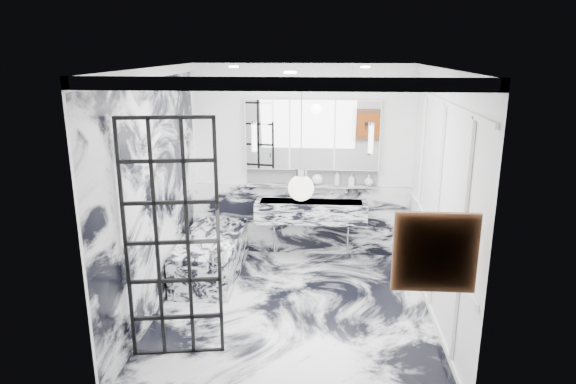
# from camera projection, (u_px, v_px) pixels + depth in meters

# --- Properties ---
(floor) EXTENTS (3.60, 3.60, 0.00)m
(floor) POSITION_uv_depth(u_px,v_px,m) (293.00, 309.00, 6.11)
(floor) COLOR silver
(floor) RESTS_ON ground
(ceiling) EXTENTS (3.60, 3.60, 0.00)m
(ceiling) POSITION_uv_depth(u_px,v_px,m) (294.00, 68.00, 5.35)
(ceiling) COLOR white
(ceiling) RESTS_ON wall_back
(wall_back) EXTENTS (3.60, 0.00, 3.60)m
(wall_back) POSITION_uv_depth(u_px,v_px,m) (302.00, 162.00, 7.46)
(wall_back) COLOR white
(wall_back) RESTS_ON floor
(wall_front) EXTENTS (3.60, 0.00, 3.60)m
(wall_front) POSITION_uv_depth(u_px,v_px,m) (279.00, 261.00, 4.00)
(wall_front) COLOR white
(wall_front) RESTS_ON floor
(wall_left) EXTENTS (0.00, 3.60, 3.60)m
(wall_left) POSITION_uv_depth(u_px,v_px,m) (154.00, 194.00, 5.85)
(wall_left) COLOR white
(wall_left) RESTS_ON floor
(wall_right) EXTENTS (0.00, 3.60, 3.60)m
(wall_right) POSITION_uv_depth(u_px,v_px,m) (439.00, 200.00, 5.61)
(wall_right) COLOR white
(wall_right) RESTS_ON floor
(marble_clad_back) EXTENTS (3.18, 0.05, 1.05)m
(marble_clad_back) POSITION_uv_depth(u_px,v_px,m) (301.00, 220.00, 7.67)
(marble_clad_back) COLOR silver
(marble_clad_back) RESTS_ON floor
(marble_clad_left) EXTENTS (0.02, 3.56, 2.68)m
(marble_clad_left) POSITION_uv_depth(u_px,v_px,m) (156.00, 199.00, 5.86)
(marble_clad_left) COLOR silver
(marble_clad_left) RESTS_ON floor
(panel_molding) EXTENTS (0.03, 3.40, 2.30)m
(panel_molding) POSITION_uv_depth(u_px,v_px,m) (437.00, 208.00, 5.64)
(panel_molding) COLOR white
(panel_molding) RESTS_ON floor
(soap_bottle_a) EXTENTS (0.09, 0.09, 0.21)m
(soap_bottle_a) POSITION_uv_depth(u_px,v_px,m) (337.00, 178.00, 7.39)
(soap_bottle_a) COLOR #8C5919
(soap_bottle_a) RESTS_ON ledge
(soap_bottle_b) EXTENTS (0.09, 0.09, 0.18)m
(soap_bottle_b) POSITION_uv_depth(u_px,v_px,m) (352.00, 179.00, 7.38)
(soap_bottle_b) COLOR #4C4C51
(soap_bottle_b) RESTS_ON ledge
(soap_bottle_c) EXTENTS (0.14, 0.14, 0.16)m
(soap_bottle_c) POSITION_uv_depth(u_px,v_px,m) (369.00, 180.00, 7.36)
(soap_bottle_c) COLOR silver
(soap_bottle_c) RESTS_ON ledge
(face_pot) EXTENTS (0.16, 0.16, 0.16)m
(face_pot) POSITION_uv_depth(u_px,v_px,m) (317.00, 180.00, 7.42)
(face_pot) COLOR white
(face_pot) RESTS_ON ledge
(amber_bottle) EXTENTS (0.04, 0.04, 0.10)m
(amber_bottle) POSITION_uv_depth(u_px,v_px,m) (319.00, 181.00, 7.42)
(amber_bottle) COLOR #8C5919
(amber_bottle) RESTS_ON ledge
(flower_vase) EXTENTS (0.07, 0.07, 0.12)m
(flower_vase) POSITION_uv_depth(u_px,v_px,m) (225.00, 257.00, 6.08)
(flower_vase) COLOR silver
(flower_vase) RESTS_ON bathtub
(crittall_door) EXTENTS (0.88, 0.18, 2.40)m
(crittall_door) POSITION_uv_depth(u_px,v_px,m) (172.00, 242.00, 4.92)
(crittall_door) COLOR black
(crittall_door) RESTS_ON floor
(artwork) EXTENTS (0.54, 0.05, 0.54)m
(artwork) POSITION_uv_depth(u_px,v_px,m) (435.00, 252.00, 3.93)
(artwork) COLOR #B53D12
(artwork) RESTS_ON wall_front
(pendant_light) EXTENTS (0.22, 0.22, 0.22)m
(pendant_light) POSITION_uv_depth(u_px,v_px,m) (301.00, 188.00, 4.35)
(pendant_light) COLOR white
(pendant_light) RESTS_ON ceiling
(trough_sink) EXTENTS (1.60, 0.45, 0.30)m
(trough_sink) POSITION_uv_depth(u_px,v_px,m) (311.00, 211.00, 7.39)
(trough_sink) COLOR silver
(trough_sink) RESTS_ON wall_back
(ledge) EXTENTS (1.90, 0.14, 0.04)m
(ledge) POSITION_uv_depth(u_px,v_px,m) (312.00, 186.00, 7.46)
(ledge) COLOR silver
(ledge) RESTS_ON wall_back
(subway_tile) EXTENTS (1.90, 0.03, 0.23)m
(subway_tile) POSITION_uv_depth(u_px,v_px,m) (312.00, 176.00, 7.48)
(subway_tile) COLOR white
(subway_tile) RESTS_ON wall_back
(mirror_cabinet) EXTENTS (1.90, 0.16, 1.00)m
(mirror_cabinet) POSITION_uv_depth(u_px,v_px,m) (312.00, 134.00, 7.26)
(mirror_cabinet) COLOR white
(mirror_cabinet) RESTS_ON wall_back
(sconce_left) EXTENTS (0.07, 0.07, 0.40)m
(sconce_left) POSITION_uv_depth(u_px,v_px,m) (254.00, 138.00, 7.24)
(sconce_left) COLOR white
(sconce_left) RESTS_ON mirror_cabinet
(sconce_right) EXTENTS (0.07, 0.07, 0.40)m
(sconce_right) POSITION_uv_depth(u_px,v_px,m) (371.00, 139.00, 7.12)
(sconce_right) COLOR white
(sconce_right) RESTS_ON mirror_cabinet
(bathtub) EXTENTS (0.75, 1.65, 0.55)m
(bathtub) POSITION_uv_depth(u_px,v_px,m) (212.00, 256.00, 6.98)
(bathtub) COLOR silver
(bathtub) RESTS_ON floor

